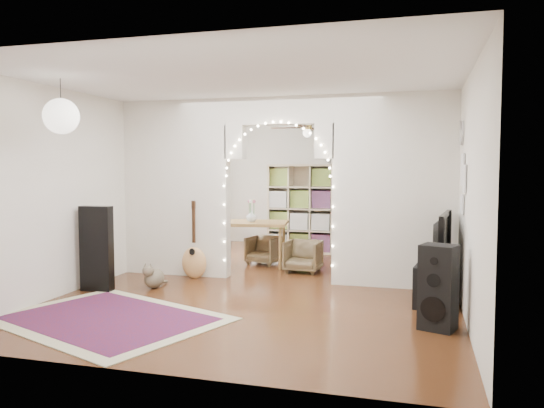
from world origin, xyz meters
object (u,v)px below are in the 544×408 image
(acoustic_guitar, at_px, (194,250))
(dining_table, at_px, (252,226))
(floor_speaker, at_px, (438,288))
(bookcase, at_px, (312,209))
(media_console, at_px, (435,282))
(dining_chair_left, at_px, (303,256))
(dining_chair_right, at_px, (264,250))

(acoustic_guitar, distance_m, dining_table, 1.36)
(floor_speaker, bearing_deg, bookcase, 136.14)
(floor_speaker, xyz_separation_m, media_console, (0.00, 1.17, -0.19))
(acoustic_guitar, xyz_separation_m, floor_speaker, (3.46, -1.64, 0.01))
(media_console, distance_m, dining_table, 3.43)
(media_console, distance_m, bookcase, 4.04)
(media_console, bearing_deg, bookcase, 131.71)
(acoustic_guitar, height_order, dining_chair_left, acoustic_guitar)
(bookcase, distance_m, dining_chair_right, 1.64)
(media_console, xyz_separation_m, dining_chair_left, (-1.98, 1.41, 0.00))
(floor_speaker, relative_size, bookcase, 0.51)
(dining_table, height_order, dining_chair_left, dining_table)
(media_console, relative_size, bookcase, 0.58)
(acoustic_guitar, distance_m, floor_speaker, 3.83)
(acoustic_guitar, relative_size, dining_table, 0.76)
(dining_table, xyz_separation_m, dining_chair_right, (0.16, 0.21, -0.44))
(acoustic_guitar, bearing_deg, dining_chair_left, 50.01)
(bookcase, bearing_deg, floor_speaker, -72.29)
(dining_chair_right, bearing_deg, floor_speaker, -37.82)
(bookcase, distance_m, dining_table, 1.77)
(floor_speaker, bearing_deg, dining_chair_right, 151.85)
(dining_chair_left, relative_size, dining_chair_right, 1.04)
(media_console, height_order, bookcase, bookcase)
(acoustic_guitar, height_order, dining_table, acoustic_guitar)
(media_console, relative_size, dining_chair_left, 1.79)
(media_console, height_order, dining_table, dining_table)
(acoustic_guitar, height_order, bookcase, bookcase)
(media_console, bearing_deg, dining_chair_right, 153.40)
(floor_speaker, height_order, dining_table, floor_speaker)
(media_console, relative_size, dining_table, 0.76)
(dining_table, bearing_deg, bookcase, 57.16)
(media_console, relative_size, dining_chair_right, 1.87)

